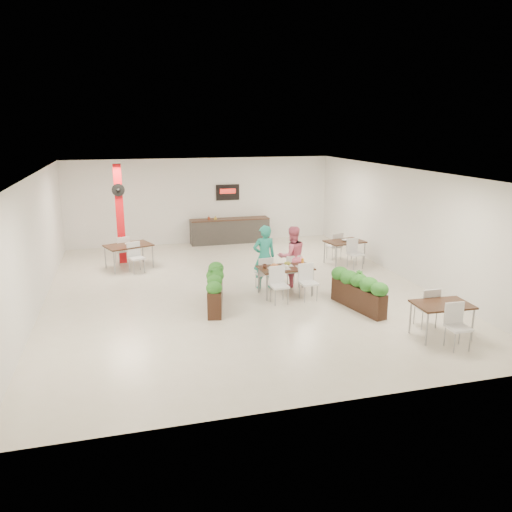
{
  "coord_description": "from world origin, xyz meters",
  "views": [
    {
      "loc": [
        -2.87,
        -12.66,
        4.36
      ],
      "look_at": [
        0.35,
        -0.63,
        1.1
      ],
      "focal_mm": 35.0,
      "sensor_mm": 36.0,
      "label": 1
    }
  ],
  "objects_px": {
    "side_table_c": "(442,309)",
    "service_counter": "(230,230)",
    "main_table": "(285,271)",
    "planter_left": "(215,286)",
    "planter_right": "(358,290)",
    "diner_man": "(264,257)",
    "diner_woman": "(292,256)",
    "side_table_b": "(345,245)",
    "red_column": "(120,213)",
    "side_table_a": "(129,248)"
  },
  "relations": [
    {
      "from": "planter_right",
      "to": "red_column",
      "type": "bearing_deg",
      "value": 132.81
    },
    {
      "from": "side_table_a",
      "to": "side_table_b",
      "type": "bearing_deg",
      "value": -31.19
    },
    {
      "from": "main_table",
      "to": "diner_woman",
      "type": "relative_size",
      "value": 0.99
    },
    {
      "from": "service_counter",
      "to": "planter_right",
      "type": "relative_size",
      "value": 1.63
    },
    {
      "from": "side_table_c",
      "to": "diner_woman",
      "type": "bearing_deg",
      "value": 117.09
    },
    {
      "from": "diner_man",
      "to": "planter_left",
      "type": "relative_size",
      "value": 0.88
    },
    {
      "from": "diner_man",
      "to": "diner_woman",
      "type": "relative_size",
      "value": 1.04
    },
    {
      "from": "service_counter",
      "to": "side_table_a",
      "type": "xyz_separation_m",
      "value": [
        -3.8,
        -2.62,
        0.15
      ]
    },
    {
      "from": "red_column",
      "to": "planter_left",
      "type": "bearing_deg",
      "value": -65.76
    },
    {
      "from": "main_table",
      "to": "planter_left",
      "type": "relative_size",
      "value": 0.84
    },
    {
      "from": "diner_woman",
      "to": "main_table",
      "type": "bearing_deg",
      "value": 54.86
    },
    {
      "from": "main_table",
      "to": "side_table_a",
      "type": "relative_size",
      "value": 1.01
    },
    {
      "from": "planter_right",
      "to": "side_table_a",
      "type": "height_order",
      "value": "planter_right"
    },
    {
      "from": "diner_woman",
      "to": "side_table_c",
      "type": "xyz_separation_m",
      "value": [
        1.91,
        -4.15,
        -0.23
      ]
    },
    {
      "from": "diner_woman",
      "to": "side_table_b",
      "type": "relative_size",
      "value": 1.02
    },
    {
      "from": "side_table_b",
      "to": "side_table_c",
      "type": "xyz_separation_m",
      "value": [
        -0.52,
        -5.94,
        -0.01
      ]
    },
    {
      "from": "side_table_a",
      "to": "side_table_b",
      "type": "distance_m",
      "value": 6.9
    },
    {
      "from": "diner_woman",
      "to": "red_column",
      "type": "bearing_deg",
      "value": -43.02
    },
    {
      "from": "diner_woman",
      "to": "side_table_b",
      "type": "height_order",
      "value": "diner_woman"
    },
    {
      "from": "side_table_a",
      "to": "side_table_c",
      "type": "height_order",
      "value": "same"
    },
    {
      "from": "side_table_c",
      "to": "service_counter",
      "type": "bearing_deg",
      "value": 106.49
    },
    {
      "from": "planter_right",
      "to": "side_table_c",
      "type": "distance_m",
      "value": 2.2
    },
    {
      "from": "main_table",
      "to": "diner_woman",
      "type": "height_order",
      "value": "diner_woman"
    },
    {
      "from": "main_table",
      "to": "planter_left",
      "type": "height_order",
      "value": "planter_left"
    },
    {
      "from": "red_column",
      "to": "planter_left",
      "type": "height_order",
      "value": "red_column"
    },
    {
      "from": "planter_right",
      "to": "side_table_a",
      "type": "xyz_separation_m",
      "value": [
        -5.33,
        5.2,
        0.15
      ]
    },
    {
      "from": "diner_man",
      "to": "side_table_c",
      "type": "distance_m",
      "value": 4.96
    },
    {
      "from": "diner_man",
      "to": "diner_woman",
      "type": "height_order",
      "value": "diner_man"
    },
    {
      "from": "planter_left",
      "to": "service_counter",
      "type": "bearing_deg",
      "value": 74.97
    },
    {
      "from": "red_column",
      "to": "main_table",
      "type": "xyz_separation_m",
      "value": [
        4.14,
        -4.46,
        -1.01
      ]
    },
    {
      "from": "service_counter",
      "to": "diner_woman",
      "type": "bearing_deg",
      "value": -84.42
    },
    {
      "from": "diner_woman",
      "to": "side_table_c",
      "type": "distance_m",
      "value": 4.57
    },
    {
      "from": "service_counter",
      "to": "main_table",
      "type": "height_order",
      "value": "service_counter"
    },
    {
      "from": "main_table",
      "to": "service_counter",
      "type": "bearing_deg",
      "value": 91.31
    },
    {
      "from": "service_counter",
      "to": "main_table",
      "type": "distance_m",
      "value": 6.33
    },
    {
      "from": "planter_right",
      "to": "side_table_a",
      "type": "distance_m",
      "value": 7.45
    },
    {
      "from": "red_column",
      "to": "planter_right",
      "type": "bearing_deg",
      "value": -47.19
    },
    {
      "from": "planter_right",
      "to": "side_table_b",
      "type": "distance_m",
      "value": 4.2
    },
    {
      "from": "red_column",
      "to": "diner_man",
      "type": "bearing_deg",
      "value": -45.39
    },
    {
      "from": "service_counter",
      "to": "planter_right",
      "type": "bearing_deg",
      "value": -78.98
    },
    {
      "from": "service_counter",
      "to": "planter_left",
      "type": "xyz_separation_m",
      "value": [
        -1.81,
        -6.73,
        0.03
      ]
    },
    {
      "from": "side_table_a",
      "to": "diner_woman",
      "type": "bearing_deg",
      "value": -55.6
    },
    {
      "from": "diner_man",
      "to": "main_table",
      "type": "bearing_deg",
      "value": 117.65
    },
    {
      "from": "planter_right",
      "to": "side_table_b",
      "type": "xyz_separation_m",
      "value": [
        1.45,
        3.94,
        0.14
      ]
    },
    {
      "from": "service_counter",
      "to": "side_table_c",
      "type": "relative_size",
      "value": 1.83
    },
    {
      "from": "diner_man",
      "to": "service_counter",
      "type": "bearing_deg",
      "value": -95.63
    },
    {
      "from": "planter_left",
      "to": "side_table_b",
      "type": "xyz_separation_m",
      "value": [
        4.78,
        2.85,
        0.11
      ]
    },
    {
      "from": "diner_woman",
      "to": "planter_left",
      "type": "relative_size",
      "value": 0.85
    },
    {
      "from": "service_counter",
      "to": "side_table_b",
      "type": "relative_size",
      "value": 1.8
    },
    {
      "from": "main_table",
      "to": "diner_man",
      "type": "relative_size",
      "value": 0.95
    }
  ]
}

